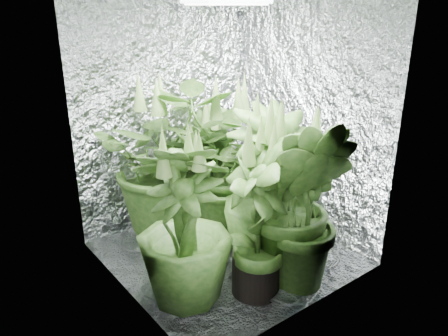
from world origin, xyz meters
TOP-DOWN VIEW (x-y plane):
  - ground at (0.00, 0.00)m, footprint 1.60×1.60m
  - walls at (0.00, 0.00)m, footprint 1.62×1.62m
  - plant_a at (-0.14, 0.61)m, footprint 1.39×1.39m
  - plant_b at (-0.05, 0.32)m, footprint 0.65×0.65m
  - plant_c at (0.32, 0.64)m, footprint 0.70×0.70m
  - plant_d at (-0.54, -0.28)m, footprint 0.82×0.82m
  - plant_e at (0.21, 0.25)m, footprint 1.28×1.28m
  - plant_f at (-0.13, -0.48)m, footprint 0.75×0.75m
  - plant_g at (0.14, -0.58)m, footprint 0.86×0.86m
  - plant_h at (0.13, -0.30)m, footprint 0.77×0.77m
  - circulation_fan at (0.62, 0.63)m, footprint 0.18×0.27m
  - plant_label at (0.20, -0.61)m, footprint 0.05×0.04m

SIDE VIEW (x-z plane):
  - ground at x=0.00m, z-range 0.00..0.00m
  - circulation_fan at x=0.62m, z-range -0.03..0.31m
  - plant_label at x=0.20m, z-range 0.26..0.34m
  - plant_b at x=-0.05m, z-range -0.05..0.92m
  - plant_c at x=0.32m, z-range -0.04..1.02m
  - plant_f at x=-0.13m, z-range -0.05..1.10m
  - plant_d at x=-0.54m, z-range -0.04..1.11m
  - plant_g at x=0.14m, z-range -0.04..1.20m
  - plant_h at x=0.13m, z-range -0.04..1.21m
  - plant_e at x=0.21m, z-range -0.03..1.27m
  - plant_a at x=-0.14m, z-range -0.03..1.28m
  - walls at x=0.00m, z-range 0.00..2.00m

